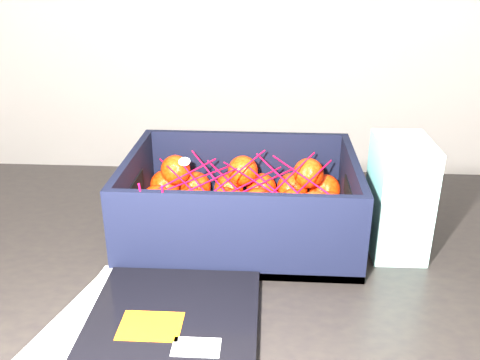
# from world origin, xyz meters

# --- Properties ---
(table) EXTENTS (1.20, 0.80, 0.75)m
(table) POSITION_xyz_m (-0.00, -0.19, 0.65)
(table) COLOR black
(table) RESTS_ON ground
(magazine_stack) EXTENTS (0.30, 0.32, 0.02)m
(magazine_stack) POSITION_xyz_m (0.00, -0.36, 0.76)
(magazine_stack) COLOR #B9B9B4
(magazine_stack) RESTS_ON table
(produce_crate) EXTENTS (0.37, 0.28, 0.13)m
(produce_crate) POSITION_xyz_m (0.10, -0.08, 0.79)
(produce_crate) COLOR olive
(produce_crate) RESTS_ON table
(clementine_heap) EXTENTS (0.35, 0.26, 0.10)m
(clementine_heap) POSITION_xyz_m (0.10, -0.08, 0.80)
(clementine_heap) COLOR #F22605
(clementine_heap) RESTS_ON produce_crate
(mesh_net) EXTENTS (0.31, 0.24, 0.09)m
(mesh_net) POSITION_xyz_m (0.09, -0.09, 0.85)
(mesh_net) COLOR red
(mesh_net) RESTS_ON clementine_heap
(retail_carton) EXTENTS (0.08, 0.12, 0.18)m
(retail_carton) POSITION_xyz_m (0.35, -0.11, 0.84)
(retail_carton) COLOR white
(retail_carton) RESTS_ON table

